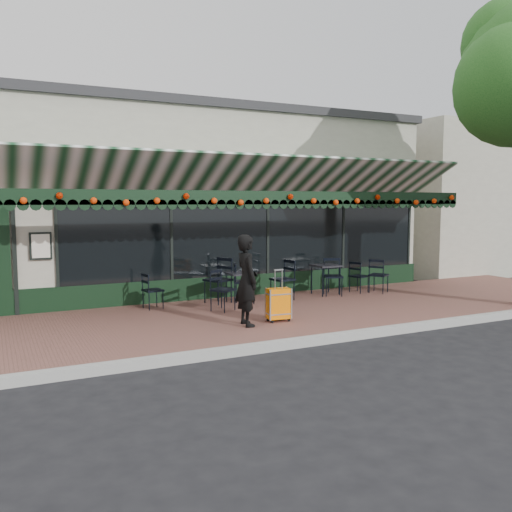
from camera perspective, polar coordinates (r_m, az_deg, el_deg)
name	(u,v)px	position (r m, az deg, el deg)	size (l,w,h in m)	color
ground	(303,345)	(9.16, 4.94, -9.31)	(80.00, 80.00, 0.00)	black
sidewalk	(251,318)	(10.86, -0.56, -6.50)	(18.00, 4.00, 0.15)	brown
curb	(305,342)	(9.08, 5.21, -8.97)	(18.00, 0.16, 0.15)	#9E9E99
restaurant_building	(164,205)	(16.07, -9.66, 5.29)	(12.00, 9.60, 4.50)	#A19E8C
neighbor_building_right	(478,201)	(23.49, 22.37, 5.37)	(12.00, 8.00, 4.80)	#BAB8A4
woman	(247,280)	(9.71, -0.98, -2.57)	(0.60, 0.39, 1.65)	black
suitcase	(278,304)	(10.13, 2.38, -5.09)	(0.45, 0.28, 0.97)	orange
cafe_table_a	(326,268)	(13.08, 7.36, -1.23)	(0.59, 0.59, 0.72)	black
cafe_table_b	(240,276)	(11.92, -1.69, -2.07)	(0.55, 0.55, 0.68)	black
chair_a_left	(282,280)	(12.30, 2.80, -2.52)	(0.46, 0.46, 0.92)	black
chair_a_right	(359,277)	(13.56, 10.79, -2.14)	(0.39, 0.39, 0.78)	black
chair_a_front	(333,277)	(12.99, 8.10, -2.18)	(0.45, 0.45, 0.90)	black
chair_a_extra	(379,275)	(13.61, 12.79, -2.00)	(0.43, 0.43, 0.85)	black
chair_b_left	(218,280)	(11.94, -4.02, -2.56)	(0.51, 0.51, 1.01)	black
chair_b_right	(243,282)	(12.12, -1.33, -2.76)	(0.43, 0.43, 0.87)	black
chair_b_front	(223,290)	(11.10, -3.50, -3.61)	(0.42, 0.42, 0.85)	black
chair_solo	(153,291)	(11.50, -10.81, -3.60)	(0.38, 0.38, 0.76)	black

